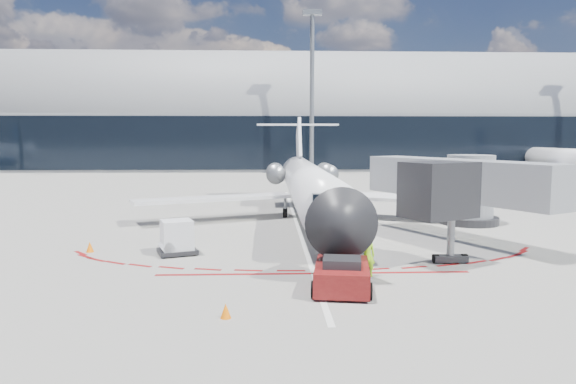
{
  "coord_description": "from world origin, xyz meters",
  "views": [
    {
      "loc": [
        -2.03,
        -33.72,
        6.07
      ],
      "look_at": [
        -0.77,
        -2.16,
        2.65
      ],
      "focal_mm": 32.0,
      "sensor_mm": 36.0,
      "label": 1
    }
  ],
  "objects_px": {
    "ramp_worker": "(367,256)",
    "uld_container": "(177,238)",
    "pushback_tug": "(342,275)",
    "regional_jet": "(309,185)"
  },
  "relations": [
    {
      "from": "regional_jet",
      "to": "uld_container",
      "type": "height_order",
      "value": "regional_jet"
    },
    {
      "from": "ramp_worker",
      "to": "uld_container",
      "type": "distance_m",
      "value": 10.1
    },
    {
      "from": "pushback_tug",
      "to": "uld_container",
      "type": "height_order",
      "value": "uld_container"
    },
    {
      "from": "uld_container",
      "to": "pushback_tug",
      "type": "bearing_deg",
      "value": -60.58
    },
    {
      "from": "ramp_worker",
      "to": "uld_container",
      "type": "xyz_separation_m",
      "value": [
        -9.0,
        4.56,
        -0.04
      ]
    },
    {
      "from": "pushback_tug",
      "to": "regional_jet",
      "type": "bearing_deg",
      "value": 98.64
    },
    {
      "from": "pushback_tug",
      "to": "ramp_worker",
      "type": "relative_size",
      "value": 2.94
    },
    {
      "from": "pushback_tug",
      "to": "ramp_worker",
      "type": "distance_m",
      "value": 2.44
    },
    {
      "from": "regional_jet",
      "to": "ramp_worker",
      "type": "relative_size",
      "value": 17.02
    },
    {
      "from": "ramp_worker",
      "to": "uld_container",
      "type": "height_order",
      "value": "ramp_worker"
    }
  ]
}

